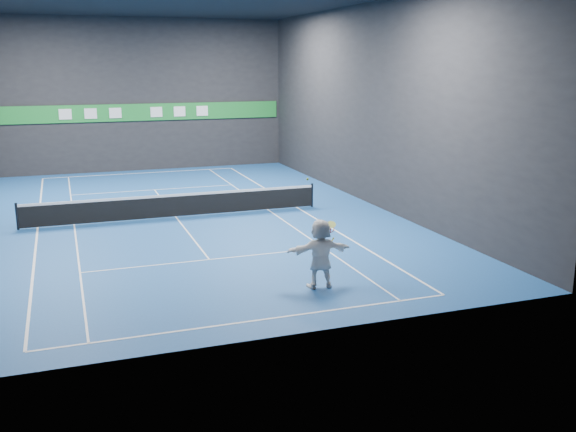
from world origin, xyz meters
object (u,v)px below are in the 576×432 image
object	(u,v)px
tennis_racket	(330,229)
tennis_net	(175,205)
tennis_ball	(307,179)
player	(320,253)

from	to	relation	value
tennis_racket	tennis_net	bearing A→B (deg)	105.34
tennis_ball	tennis_net	bearing A→B (deg)	101.95
player	tennis_ball	distance (m)	2.20
tennis_ball	tennis_racket	bearing A→B (deg)	-10.06
player	tennis_net	distance (m)	10.41
tennis_ball	tennis_net	xyz separation A→B (m)	(-2.10, 9.94, -2.65)
player	tennis_racket	distance (m)	0.74
tennis_racket	tennis_ball	bearing A→B (deg)	169.94
tennis_ball	tennis_racket	size ratio (longest dim) A/B	0.10
tennis_ball	tennis_net	distance (m)	10.50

